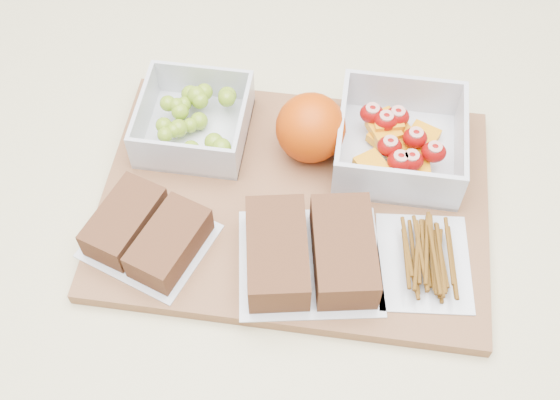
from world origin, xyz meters
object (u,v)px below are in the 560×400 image
Objects in this scene: cutting_board at (294,202)px; sandwich_bag_center at (310,252)px; sandwich_bag_left at (147,233)px; fruit_container at (399,143)px; grape_container at (195,120)px; orange at (311,128)px; pretzel_bag at (425,257)px.

cutting_board is 0.09m from sandwich_bag_center.
sandwich_bag_center reaches higher than sandwich_bag_left.
cutting_board is at bearing -145.20° from fruit_container.
grape_container is 0.13m from orange.
fruit_container is 0.84× the size of sandwich_bag_center.
fruit_container is 0.17m from sandwich_bag_center.
sandwich_bag_center is (0.17, -0.00, 0.00)m from sandwich_bag_left.
cutting_board is 0.15m from grape_container.
sandwich_bag_left is (-0.14, -0.08, 0.03)m from cutting_board.
pretzel_bag is at bearing -44.12° from orange.
sandwich_bag_center is 1.35× the size of pretzel_bag.
cutting_board is 3.42× the size of pretzel_bag.
cutting_board is at bearing 156.56° from pretzel_bag.
pretzel_bag is (0.04, -0.14, -0.01)m from fruit_container.
orange is (0.13, -0.01, 0.02)m from grape_container.
sandwich_bag_left is at bearing -148.79° from fruit_container.
fruit_container is 1.77× the size of orange.
grape_container is (-0.12, 0.07, 0.03)m from cutting_board.
orange reaches higher than fruit_container.
pretzel_bag is at bearing 8.19° from sandwich_bag_center.
sandwich_bag_center is 0.12m from pretzel_bag.
sandwich_bag_center is at bearing -117.91° from fruit_container.
sandwich_bag_center is at bearing -71.79° from cutting_board.
orange is at bearing 82.72° from cutting_board.
grape_container reaches higher than cutting_board.
cutting_board is 3.49× the size of grape_container.
pretzel_bag is (0.13, -0.13, -0.03)m from orange.
grape_container is 0.15m from sandwich_bag_left.
orange reaches higher than sandwich_bag_left.
fruit_container is at bearing 104.46° from pretzel_bag.
orange is 0.19m from pretzel_bag.
fruit_container reaches higher than grape_container.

